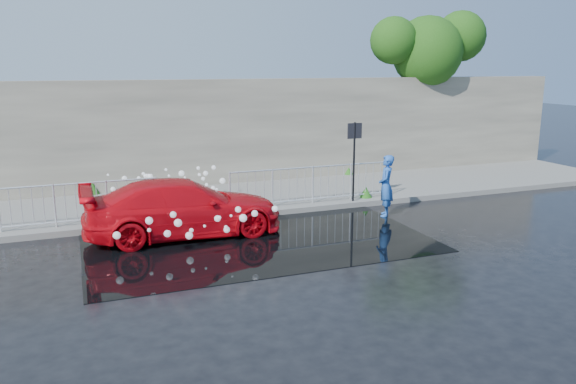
% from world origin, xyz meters
% --- Properties ---
extents(ground, '(90.00, 90.00, 0.00)m').
position_xyz_m(ground, '(0.00, 0.00, 0.00)').
color(ground, black).
rests_on(ground, ground).
extents(pavement, '(30.00, 4.00, 0.15)m').
position_xyz_m(pavement, '(0.00, 5.00, 0.07)').
color(pavement, slate).
rests_on(pavement, ground).
extents(curb, '(30.00, 0.25, 0.16)m').
position_xyz_m(curb, '(0.00, 3.00, 0.08)').
color(curb, slate).
rests_on(curb, ground).
extents(retaining_wall, '(30.00, 0.60, 3.50)m').
position_xyz_m(retaining_wall, '(0.00, 7.20, 1.90)').
color(retaining_wall, '#5F5B50').
rests_on(retaining_wall, pavement).
extents(puddle, '(8.00, 5.00, 0.01)m').
position_xyz_m(puddle, '(0.50, 1.00, 0.01)').
color(puddle, black).
rests_on(puddle, ground).
extents(sign_post, '(0.45, 0.06, 2.50)m').
position_xyz_m(sign_post, '(4.20, 3.10, 1.72)').
color(sign_post, black).
rests_on(sign_post, ground).
extents(tree, '(4.86, 2.71, 6.18)m').
position_xyz_m(tree, '(9.60, 7.42, 4.76)').
color(tree, '#332114').
rests_on(tree, ground).
extents(railing_left, '(5.05, 0.05, 1.10)m').
position_xyz_m(railing_left, '(-4.00, 3.35, 0.74)').
color(railing_left, silver).
rests_on(railing_left, pavement).
extents(railing_right, '(5.05, 0.05, 1.10)m').
position_xyz_m(railing_right, '(3.00, 3.35, 0.74)').
color(railing_right, silver).
rests_on(railing_right, pavement).
extents(weeds, '(12.17, 3.93, 0.41)m').
position_xyz_m(weeds, '(-0.51, 4.52, 0.32)').
color(weeds, '#265617').
rests_on(weeds, pavement).
extents(water_spray, '(3.51, 5.52, 0.99)m').
position_xyz_m(water_spray, '(-0.98, 2.83, 0.73)').
color(water_spray, white).
rests_on(water_spray, ground).
extents(red_car, '(4.81, 1.97, 1.39)m').
position_xyz_m(red_car, '(-1.04, 2.00, 0.70)').
color(red_car, red).
rests_on(red_car, ground).
extents(person, '(0.67, 0.74, 1.71)m').
position_xyz_m(person, '(4.53, 1.80, 0.85)').
color(person, '#2458B4').
rests_on(person, ground).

